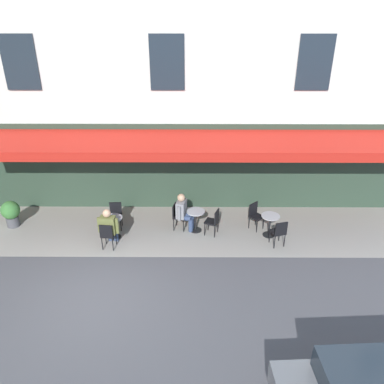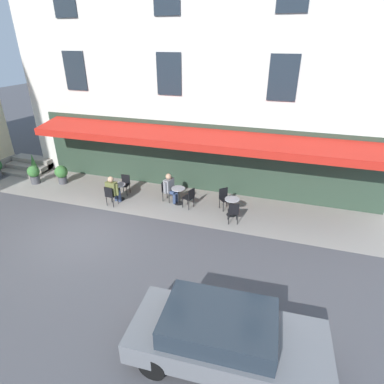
% 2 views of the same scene
% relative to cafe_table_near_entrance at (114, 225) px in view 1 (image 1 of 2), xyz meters
% --- Properties ---
extents(ground_plane, '(70.00, 70.00, 0.00)m').
position_rel_cafe_table_near_entrance_xyz_m(ground_plane, '(-0.06, 2.87, -0.49)').
color(ground_plane, '#4C4C51').
extents(sidewalk_cafe_terrace, '(20.50, 3.20, 0.01)m').
position_rel_cafe_table_near_entrance_xyz_m(sidewalk_cafe_terrace, '(-3.31, -0.53, -0.49)').
color(sidewalk_cafe_terrace, gray).
rests_on(sidewalk_cafe_terrace, ground_plane).
extents(cafe_table_near_entrance, '(0.60, 0.60, 0.75)m').
position_rel_cafe_table_near_entrance_xyz_m(cafe_table_near_entrance, '(0.00, 0.00, 0.00)').
color(cafe_table_near_entrance, black).
rests_on(cafe_table_near_entrance, ground_plane).
extents(cafe_chair_black_by_window, '(0.44, 0.44, 0.91)m').
position_rel_cafe_table_near_entrance_xyz_m(cafe_chair_black_by_window, '(0.07, 0.63, 0.06)').
color(cafe_chair_black_by_window, black).
rests_on(cafe_chair_black_by_window, ground_plane).
extents(cafe_chair_black_facing_street, '(0.43, 0.43, 0.91)m').
position_rel_cafe_table_near_entrance_xyz_m(cafe_chair_black_facing_street, '(0.04, -0.63, 0.06)').
color(cafe_chair_black_facing_street, black).
rests_on(cafe_chair_black_facing_street, ground_plane).
extents(cafe_table_mid_terrace, '(0.60, 0.60, 0.75)m').
position_rel_cafe_table_near_entrance_xyz_m(cafe_table_mid_terrace, '(-5.07, -0.15, 0.00)').
color(cafe_table_mid_terrace, black).
rests_on(cafe_table_mid_terrace, ground_plane).
extents(cafe_chair_black_near_door, '(0.50, 0.50, 0.91)m').
position_rel_cafe_table_near_entrance_xyz_m(cafe_chair_black_near_door, '(-5.24, 0.45, 0.06)').
color(cafe_chair_black_near_door, black).
rests_on(cafe_chair_black_near_door, ground_plane).
extents(cafe_chair_black_corner_right, '(0.56, 0.56, 0.91)m').
position_rel_cafe_table_near_entrance_xyz_m(cafe_chair_black_corner_right, '(-4.65, -0.63, 0.06)').
color(cafe_chair_black_corner_right, black).
rests_on(cafe_chair_black_corner_right, ground_plane).
extents(cafe_table_streetside, '(0.60, 0.60, 0.75)m').
position_rel_cafe_table_near_entrance_xyz_m(cafe_table_streetside, '(-2.65, -0.44, 0.00)').
color(cafe_table_streetside, black).
rests_on(cafe_table_streetside, ground_plane).
extents(cafe_chair_black_corner_left, '(0.52, 0.52, 0.91)m').
position_rel_cafe_table_near_entrance_xyz_m(cafe_chair_black_corner_left, '(-3.24, -0.21, 0.06)').
color(cafe_chair_black_corner_left, black).
rests_on(cafe_chair_black_corner_left, ground_plane).
extents(cafe_chair_black_kerbside, '(0.48, 0.48, 0.91)m').
position_rel_cafe_table_near_entrance_xyz_m(cafe_chair_black_kerbside, '(-2.03, -0.57, 0.06)').
color(cafe_chair_black_kerbside, black).
rests_on(cafe_chair_black_kerbside, ground_plane).
extents(seated_patron_in_olive, '(0.67, 0.58, 1.31)m').
position_rel_cafe_table_near_entrance_xyz_m(seated_patron_in_olive, '(0.04, 0.41, 0.21)').
color(seated_patron_in_olive, navy).
rests_on(seated_patron_in_olive, ground_plane).
extents(seated_companion_in_grey, '(0.61, 0.67, 1.32)m').
position_rel_cafe_table_near_entrance_xyz_m(seated_companion_in_grey, '(-2.24, -0.53, 0.21)').
color(seated_companion_in_grey, navy).
rests_on(seated_companion_in_grey, ground_plane).
extents(potted_plant_mid_terrace, '(0.62, 0.62, 0.93)m').
position_rel_cafe_table_near_entrance_xyz_m(potted_plant_mid_terrace, '(3.62, -0.70, 0.04)').
color(potted_plant_mid_terrace, '#4C4C51').
rests_on(potted_plant_mid_terrace, ground_plane).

